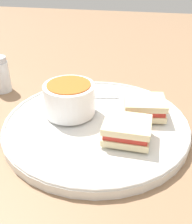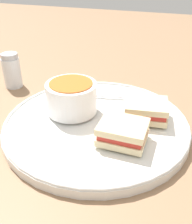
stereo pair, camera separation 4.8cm
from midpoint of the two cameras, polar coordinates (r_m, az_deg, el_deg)
The scene contains 7 objects.
ground_plane at distance 0.50m, azimuth 2.75°, elevation -3.64°, with size 2.40×2.40×0.00m, color #8E6B4C.
plate at distance 0.49m, azimuth 2.78°, elevation -2.63°, with size 0.34×0.34×0.02m.
soup_bowl at distance 0.50m, azimuth -2.61°, elevation 3.21°, with size 0.10×0.10×0.06m.
spoon at distance 0.57m, azimuth -0.36°, elevation 3.92°, with size 0.11×0.04×0.01m.
sandwich_half_near at distance 0.43m, azimuth 9.06°, elevation -4.43°, with size 0.08×0.07×0.03m.
sandwich_half_far at distance 0.50m, azimuth 13.57°, elevation 0.39°, with size 0.09×0.08×0.03m.
salt_shaker at distance 0.67m, azimuth -15.91°, elevation 8.61°, with size 0.04×0.04×0.08m.
Camera 2 is at (-0.13, 0.39, 0.29)m, focal length 42.00 mm.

